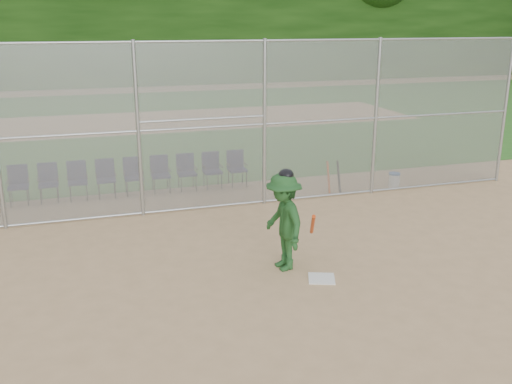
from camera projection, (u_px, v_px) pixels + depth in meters
name	position (u px, v px, depth m)	size (l,w,h in m)	color
ground	(301.00, 297.00, 9.44)	(100.00, 100.00, 0.00)	tan
grass_strip	(154.00, 121.00, 25.87)	(100.00, 100.00, 0.00)	#265C1B
dirt_patch_far	(154.00, 121.00, 25.87)	(24.00, 24.00, 0.00)	tan
backstop_fence	(224.00, 123.00, 13.41)	(16.09, 0.09, 4.00)	gray
home_plate	(322.00, 279.00, 10.09)	(0.46, 0.46, 0.02)	white
batter_at_plate	(284.00, 221.00, 10.29)	(0.95, 1.36, 1.89)	#1E4B20
water_cooler	(394.00, 180.00, 15.65)	(0.31, 0.31, 0.39)	white
spare_bats	(334.00, 177.00, 15.12)	(0.36, 0.31, 0.84)	#D84C14
chair_1	(18.00, 186.00, 14.07)	(0.54, 0.52, 0.96)	#0F1338
chair_2	(48.00, 183.00, 14.27)	(0.54, 0.52, 0.96)	#0F1338
chair_3	(78.00, 181.00, 14.47)	(0.54, 0.52, 0.96)	#0F1338
chair_4	(106.00, 179.00, 14.67)	(0.54, 0.52, 0.96)	#0F1338
chair_5	(134.00, 177.00, 14.88)	(0.54, 0.52, 0.96)	#0F1338
chair_6	(161.00, 175.00, 15.08)	(0.54, 0.52, 0.96)	#0F1338
chair_7	(187.00, 173.00, 15.28)	(0.54, 0.52, 0.96)	#0F1338
chair_8	(212.00, 171.00, 15.48)	(0.54, 0.52, 0.96)	#0F1338
chair_9	(237.00, 169.00, 15.69)	(0.54, 0.52, 0.96)	#0F1338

